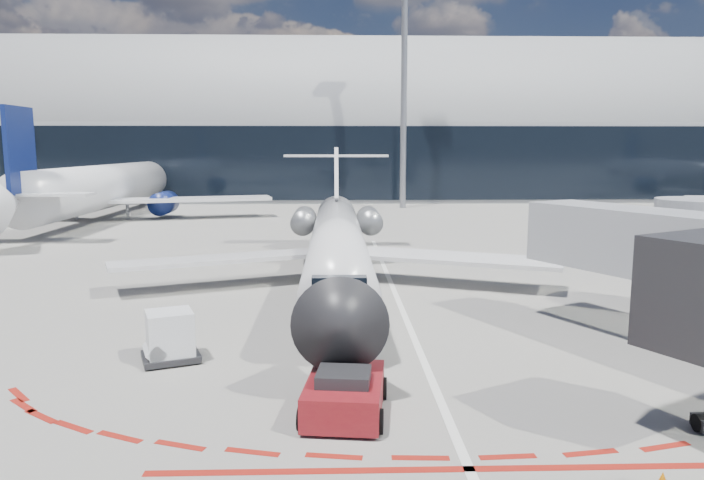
{
  "coord_description": "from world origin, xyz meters",
  "views": [
    {
      "loc": [
        -2.89,
        -24.12,
        6.9
      ],
      "look_at": [
        -2.11,
        3.53,
        2.81
      ],
      "focal_mm": 32.0,
      "sensor_mm": 36.0,
      "label": 1
    }
  ],
  "objects": [
    {
      "name": "ground",
      "position": [
        0.0,
        0.0,
        0.0
      ],
      "size": [
        260.0,
        260.0,
        0.0
      ],
      "primitive_type": "plane",
      "color": "slate",
      "rests_on": "ground"
    },
    {
      "name": "apron_centerline",
      "position": [
        0.0,
        2.0,
        0.01
      ],
      "size": [
        0.25,
        40.0,
        0.01
      ],
      "primitive_type": "cube",
      "color": "silver",
      "rests_on": "ground"
    },
    {
      "name": "apron_stop_bar",
      "position": [
        0.0,
        -11.5,
        0.01
      ],
      "size": [
        14.0,
        0.25,
        0.01
      ],
      "primitive_type": "cube",
      "color": "maroon",
      "rests_on": "ground"
    },
    {
      "name": "terminal_building",
      "position": [
        0.0,
        64.97,
        8.52
      ],
      "size": [
        150.0,
        24.15,
        24.0
      ],
      "color": "gray",
      "rests_on": "ground"
    },
    {
      "name": "jet_bridge",
      "position": [
        9.79,
        -3.01,
        3.01
      ],
      "size": [
        10.03,
        15.2,
        4.9
      ],
      "color": "#96999F",
      "rests_on": "ground"
    },
    {
      "name": "light_mast_centre",
      "position": [
        5.0,
        48.0,
        12.5
      ],
      "size": [
        0.7,
        0.7,
        25.0
      ],
      "primitive_type": "cylinder",
      "color": "gray",
      "rests_on": "ground"
    },
    {
      "name": "regional_jet",
      "position": [
        -2.76,
        6.33,
        2.31
      ],
      "size": [
        22.41,
        27.63,
        6.92
      ],
      "color": "silver",
      "rests_on": "ground"
    },
    {
      "name": "pushback_tug",
      "position": [
        -2.64,
        -8.58,
        0.56
      ],
      "size": [
        2.41,
        4.99,
        1.28
      ],
      "rotation": [
        0.0,
        0.0,
        -0.12
      ],
      "color": "maroon",
      "rests_on": "ground"
    },
    {
      "name": "uld_container",
      "position": [
        -8.24,
        -4.33,
        0.83
      ],
      "size": [
        2.2,
        2.05,
        1.67
      ],
      "rotation": [
        0.0,
        0.0,
        0.37
      ],
      "color": "black",
      "rests_on": "ground"
    },
    {
      "name": "safety_cone_left",
      "position": [
        -9.42,
        -2.38,
        0.24
      ],
      "size": [
        0.34,
        0.34,
        0.47
      ],
      "primitive_type": "cone",
      "color": "orange",
      "rests_on": "ground"
    },
    {
      "name": "bg_airliner_0",
      "position": [
        -25.39,
        38.04,
        6.14
      ],
      "size": [
        37.95,
        40.18,
        12.28
      ],
      "primitive_type": null,
      "color": "silver",
      "rests_on": "ground"
    }
  ]
}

